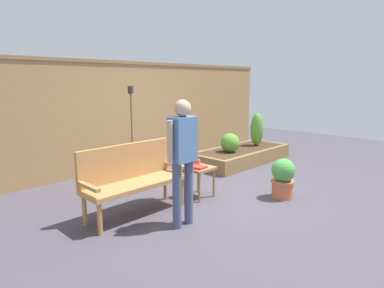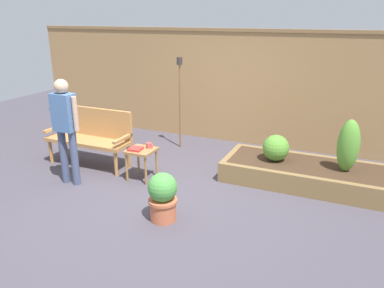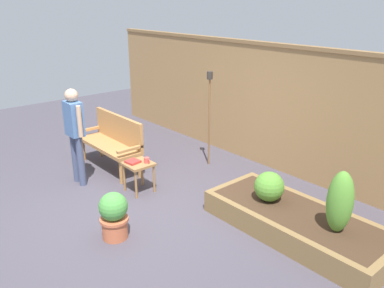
# 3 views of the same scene
# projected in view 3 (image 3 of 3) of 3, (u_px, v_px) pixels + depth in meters

# --- Properties ---
(ground_plane) EXTENTS (14.00, 14.00, 0.00)m
(ground_plane) POSITION_uv_depth(u_px,v_px,m) (140.00, 206.00, 5.75)
(ground_plane) COLOR #47424C
(fence_back) EXTENTS (8.40, 0.14, 2.16)m
(fence_back) POSITION_uv_depth(u_px,v_px,m) (261.00, 104.00, 6.97)
(fence_back) COLOR #A37A4C
(fence_back) RESTS_ON ground_plane
(garden_bench) EXTENTS (1.44, 0.48, 0.94)m
(garden_bench) POSITION_uv_depth(u_px,v_px,m) (114.00, 138.00, 6.92)
(garden_bench) COLOR #B77F47
(garden_bench) RESTS_ON ground_plane
(side_table) EXTENTS (0.40, 0.40, 0.48)m
(side_table) POSITION_uv_depth(u_px,v_px,m) (139.00, 168.00, 6.07)
(side_table) COLOR #9E7042
(side_table) RESTS_ON ground_plane
(cup_on_table) EXTENTS (0.12, 0.08, 0.08)m
(cup_on_table) POSITION_uv_depth(u_px,v_px,m) (147.00, 160.00, 6.03)
(cup_on_table) COLOR #CC4C47
(cup_on_table) RESTS_ON side_table
(book_on_table) EXTENTS (0.21, 0.21, 0.03)m
(book_on_table) POSITION_uv_depth(u_px,v_px,m) (133.00, 162.00, 6.04)
(book_on_table) COLOR #B2332D
(book_on_table) RESTS_ON side_table
(potted_boxwood) EXTENTS (0.36, 0.36, 0.61)m
(potted_boxwood) POSITION_uv_depth(u_px,v_px,m) (114.00, 215.00, 4.90)
(potted_boxwood) COLOR #C66642
(potted_boxwood) RESTS_ON ground_plane
(raised_planter_bed) EXTENTS (2.40, 1.00, 0.30)m
(raised_planter_bed) POSITION_uv_depth(u_px,v_px,m) (297.00, 223.00, 5.05)
(raised_planter_bed) COLOR olive
(raised_planter_bed) RESTS_ON ground_plane
(shrub_near_bench) EXTENTS (0.40, 0.40, 0.40)m
(shrub_near_bench) POSITION_uv_depth(u_px,v_px,m) (269.00, 187.00, 5.24)
(shrub_near_bench) COLOR brown
(shrub_near_bench) RESTS_ON raised_planter_bed
(shrub_far_corner) EXTENTS (0.30, 0.30, 0.75)m
(shrub_far_corner) POSITION_uv_depth(u_px,v_px,m) (340.00, 202.00, 4.47)
(shrub_far_corner) COLOR brown
(shrub_far_corner) RESTS_ON raised_planter_bed
(tiki_torch) EXTENTS (0.10, 0.10, 1.68)m
(tiki_torch) POSITION_uv_depth(u_px,v_px,m) (209.00, 102.00, 6.85)
(tiki_torch) COLOR brown
(tiki_torch) RESTS_ON ground_plane
(person_by_bench) EXTENTS (0.47, 0.20, 1.56)m
(person_by_bench) POSITION_uv_depth(u_px,v_px,m) (75.00, 128.00, 6.17)
(person_by_bench) COLOR #475170
(person_by_bench) RESTS_ON ground_plane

